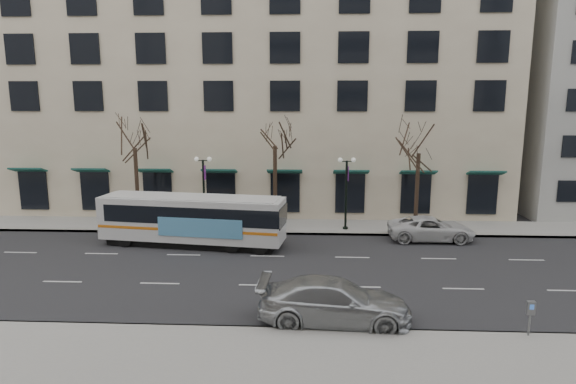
# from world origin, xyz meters

# --- Properties ---
(ground) EXTENTS (160.00, 160.00, 0.00)m
(ground) POSITION_xyz_m (0.00, 0.00, 0.00)
(ground) COLOR black
(ground) RESTS_ON ground
(sidewalk_far) EXTENTS (80.00, 4.00, 0.15)m
(sidewalk_far) POSITION_xyz_m (5.00, 9.00, 0.07)
(sidewalk_far) COLOR gray
(sidewalk_far) RESTS_ON ground
(building_hotel) EXTENTS (40.00, 20.00, 24.00)m
(building_hotel) POSITION_xyz_m (-2.00, 21.00, 12.00)
(building_hotel) COLOR #BEAD91
(building_hotel) RESTS_ON ground
(tree_far_left) EXTENTS (3.60, 3.60, 8.34)m
(tree_far_left) POSITION_xyz_m (-10.00, 8.80, 6.70)
(tree_far_left) COLOR black
(tree_far_left) RESTS_ON ground
(tree_far_mid) EXTENTS (3.60, 3.60, 8.55)m
(tree_far_mid) POSITION_xyz_m (0.00, 8.80, 6.91)
(tree_far_mid) COLOR black
(tree_far_mid) RESTS_ON ground
(tree_far_right) EXTENTS (3.60, 3.60, 8.06)m
(tree_far_right) POSITION_xyz_m (10.00, 8.80, 6.42)
(tree_far_right) COLOR black
(tree_far_right) RESTS_ON ground
(lamp_post_left) EXTENTS (1.22, 0.45, 5.21)m
(lamp_post_left) POSITION_xyz_m (-4.99, 8.20, 2.94)
(lamp_post_left) COLOR black
(lamp_post_left) RESTS_ON ground
(lamp_post_right) EXTENTS (1.22, 0.45, 5.21)m
(lamp_post_right) POSITION_xyz_m (5.01, 8.20, 2.94)
(lamp_post_right) COLOR black
(lamp_post_right) RESTS_ON ground
(city_bus) EXTENTS (11.91, 4.07, 3.17)m
(city_bus) POSITION_xyz_m (-4.84, 4.31, 1.73)
(city_bus) COLOR silver
(city_bus) RESTS_ON ground
(silver_car) EXTENTS (6.38, 2.85, 1.82)m
(silver_car) POSITION_xyz_m (3.53, -6.20, 0.91)
(silver_car) COLOR #AEB2B6
(silver_car) RESTS_ON ground
(white_pickup) EXTENTS (5.59, 2.61, 1.55)m
(white_pickup) POSITION_xyz_m (10.46, 6.20, 0.77)
(white_pickup) COLOR silver
(white_pickup) RESTS_ON ground
(pay_station) EXTENTS (0.31, 0.22, 1.38)m
(pay_station) POSITION_xyz_m (10.91, -7.30, 1.15)
(pay_station) COLOR slate
(pay_station) RESTS_ON sidewalk_near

